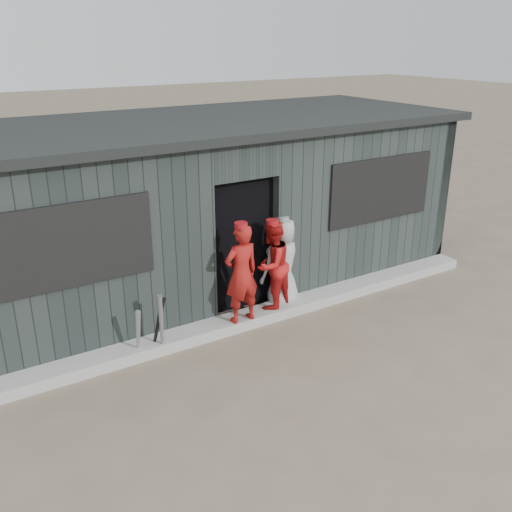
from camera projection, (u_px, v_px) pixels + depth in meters
ground at (338, 384)px, 6.63m from camera, size 80.00×80.00×0.00m
curb at (255, 317)px, 8.04m from camera, size 8.00×0.36×0.15m
bat_left at (138, 334)px, 6.96m from camera, size 0.11×0.28×0.74m
bat_mid at (161, 325)px, 7.05m from camera, size 0.12×0.19×0.87m
bat_right at (158, 325)px, 7.10m from camera, size 0.18×0.32×0.82m
player_red_left at (241, 274)px, 7.53m from camera, size 0.51×0.35×1.37m
player_red_right at (272, 265)px, 7.96m from camera, size 0.76×0.69×1.27m
player_grey_back at (282, 264)px, 8.25m from camera, size 0.73×0.52×1.38m
dugout at (198, 205)px, 8.93m from camera, size 8.30×3.30×2.62m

